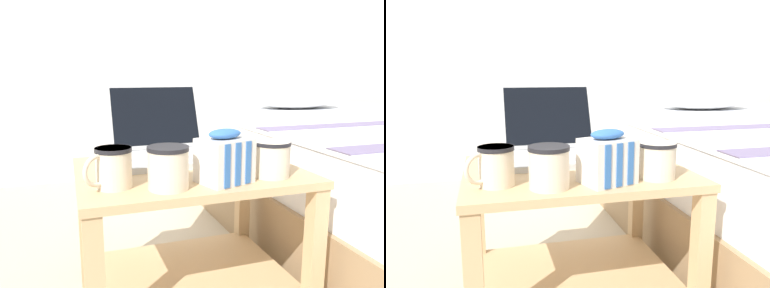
# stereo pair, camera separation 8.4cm
# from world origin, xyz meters

# --- Properties ---
(bedside_table) EXTENTS (0.64, 0.50, 0.46)m
(bedside_table) POSITION_xyz_m (0.00, 0.00, 0.30)
(bedside_table) COLOR tan
(bedside_table) RESTS_ON ground_plane
(laptop) EXTENTS (0.34, 0.34, 0.24)m
(laptop) POSITION_xyz_m (-0.03, 0.15, 0.51)
(laptop) COLOR #B7BABC
(laptop) RESTS_ON bedside_table
(mug_front_left) EXTENTS (0.10, 0.14, 0.10)m
(mug_front_left) POSITION_xyz_m (0.19, -0.15, 0.52)
(mug_front_left) COLOR beige
(mug_front_left) RESTS_ON bedside_table
(mug_front_right) EXTENTS (0.12, 0.10, 0.10)m
(mug_front_right) POSITION_xyz_m (-0.23, -0.12, 0.52)
(mug_front_right) COLOR beige
(mug_front_right) RESTS_ON bedside_table
(mug_mid_center) EXTENTS (0.10, 0.15, 0.10)m
(mug_mid_center) POSITION_xyz_m (-0.10, -0.17, 0.52)
(mug_mid_center) COLOR beige
(mug_mid_center) RESTS_ON bedside_table
(snack_bag) EXTENTS (0.15, 0.13, 0.14)m
(snack_bag) POSITION_xyz_m (0.05, -0.16, 0.53)
(snack_bag) COLOR silver
(snack_bag) RESTS_ON bedside_table
(cell_phone) EXTENTS (0.10, 0.16, 0.01)m
(cell_phone) POSITION_xyz_m (0.22, -0.00, 0.47)
(cell_phone) COLOR black
(cell_phone) RESTS_ON bedside_table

